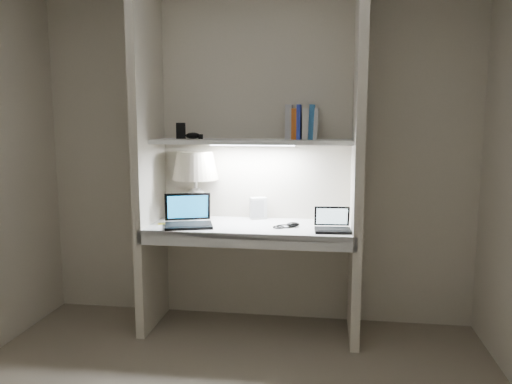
% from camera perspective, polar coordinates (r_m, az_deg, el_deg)
% --- Properties ---
extents(back_wall, '(3.20, 0.01, 2.50)m').
position_cam_1_polar(back_wall, '(3.72, -0.03, 4.36)').
color(back_wall, beige).
rests_on(back_wall, floor).
extents(alcove_panel_left, '(0.06, 0.55, 2.50)m').
position_cam_1_polar(alcove_panel_left, '(3.63, -12.17, 4.08)').
color(alcove_panel_left, beige).
rests_on(alcove_panel_left, floor).
extents(alcove_panel_right, '(0.06, 0.55, 2.50)m').
position_cam_1_polar(alcove_panel_right, '(3.41, 11.56, 3.84)').
color(alcove_panel_right, beige).
rests_on(alcove_panel_right, floor).
extents(desk, '(1.40, 0.55, 0.04)m').
position_cam_1_polar(desk, '(3.52, -0.67, -4.10)').
color(desk, white).
rests_on(desk, alcove_panel_left).
extents(desk_apron, '(1.46, 0.03, 0.10)m').
position_cam_1_polar(desk_apron, '(3.27, -1.37, -5.58)').
color(desk_apron, silver).
rests_on(desk_apron, desk).
extents(shelf, '(1.40, 0.36, 0.03)m').
position_cam_1_polar(shelf, '(3.53, -0.45, 5.78)').
color(shelf, silver).
rests_on(shelf, back_wall).
extents(strip_light, '(0.60, 0.04, 0.02)m').
position_cam_1_polar(strip_light, '(3.53, -0.45, 5.42)').
color(strip_light, white).
rests_on(strip_light, shelf).
extents(table_lamp, '(0.34, 0.34, 0.50)m').
position_cam_1_polar(table_lamp, '(3.72, -6.95, 2.10)').
color(table_lamp, white).
rests_on(table_lamp, desk).
extents(laptop_main, '(0.39, 0.36, 0.22)m').
position_cam_1_polar(laptop_main, '(3.52, -7.76, -2.99)').
color(laptop_main, black).
rests_on(laptop_main, desk).
extents(laptop_netbook, '(0.25, 0.22, 0.15)m').
position_cam_1_polar(laptop_netbook, '(3.37, 8.72, -3.75)').
color(laptop_netbook, black).
rests_on(laptop_netbook, desk).
extents(speaker, '(0.14, 0.12, 0.16)m').
position_cam_1_polar(speaker, '(3.71, 0.26, -1.86)').
color(speaker, silver).
rests_on(speaker, desk).
extents(mouse, '(0.11, 0.09, 0.03)m').
position_cam_1_polar(mouse, '(3.45, 4.24, -3.73)').
color(mouse, black).
rests_on(mouse, desk).
extents(cable_coil, '(0.11, 0.11, 0.01)m').
position_cam_1_polar(cable_coil, '(3.44, 3.18, -3.94)').
color(cable_coil, black).
rests_on(cable_coil, desk).
extents(sticky_note, '(0.08, 0.08, 0.00)m').
position_cam_1_polar(sticky_note, '(3.61, -10.64, -3.59)').
color(sticky_note, yellow).
rests_on(sticky_note, desk).
extents(book_row, '(0.23, 0.16, 0.24)m').
position_cam_1_polar(book_row, '(3.57, 5.23, 7.86)').
color(book_row, silver).
rests_on(book_row, shelf).
extents(shelf_box, '(0.08, 0.07, 0.12)m').
position_cam_1_polar(shelf_box, '(3.70, -8.60, 6.93)').
color(shelf_box, black).
rests_on(shelf_box, shelf).
extents(shelf_gadget, '(0.13, 0.11, 0.05)m').
position_cam_1_polar(shelf_gadget, '(3.65, -7.22, 6.41)').
color(shelf_gadget, black).
rests_on(shelf_gadget, shelf).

